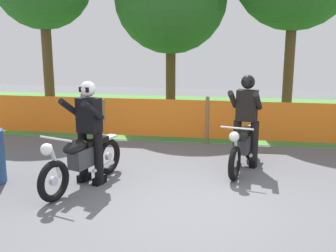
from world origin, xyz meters
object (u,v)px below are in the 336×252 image
at_px(rider_trailing, 246,118).
at_px(motorcycle_lead, 83,159).
at_px(rider_lead, 90,127).
at_px(motorcycle_trailing, 243,146).

bearing_deg(rider_trailing, motorcycle_lead, -47.18).
distance_m(motorcycle_lead, rider_lead, 0.54).
distance_m(motorcycle_lead, motorcycle_trailing, 2.86).
xyz_separation_m(motorcycle_lead, rider_lead, (0.07, 0.21, 0.49)).
bearing_deg(rider_trailing, rider_lead, -50.14).
xyz_separation_m(motorcycle_trailing, rider_trailing, (0.04, 0.18, 0.48)).
height_order(motorcycle_trailing, rider_lead, rider_lead).
distance_m(motorcycle_lead, rider_trailing, 3.01).
relative_size(motorcycle_trailing, rider_lead, 1.10).
bearing_deg(rider_lead, rider_trailing, 135.42).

